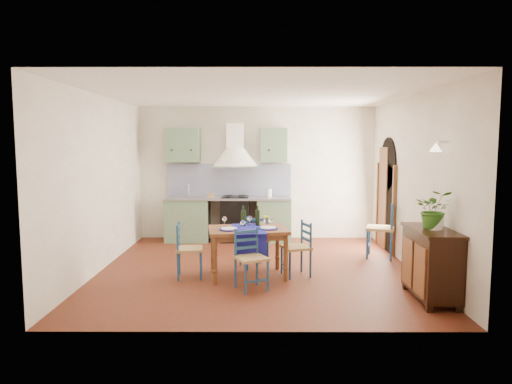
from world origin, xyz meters
TOP-DOWN VIEW (x-y plane):
  - floor at (0.00, 0.00)m, footprint 5.00×5.00m
  - back_wall at (-0.47, 2.29)m, footprint 5.00×0.96m
  - right_wall at (2.50, 0.28)m, footprint 0.26×5.00m
  - left_wall at (-2.50, 0.00)m, footprint 0.04×5.00m
  - ceiling at (0.00, 0.00)m, footprint 5.00×5.00m
  - dining_table at (-0.13, -0.43)m, footprint 1.28×0.99m
  - chair_near at (-0.08, -1.03)m, footprint 0.53×0.53m
  - chair_far at (-0.04, 0.09)m, footprint 0.53×0.53m
  - chair_left at (-1.04, -0.48)m, footprint 0.43×0.43m
  - chair_right at (0.63, -0.37)m, footprint 0.50×0.50m
  - chair_spare at (2.23, 0.75)m, footprint 0.60×0.60m
  - sideboard at (2.26, -1.46)m, footprint 0.50×1.05m
  - potted_plant at (2.28, -1.45)m, footprint 0.55×0.51m

SIDE VIEW (x-z plane):
  - floor at x=0.00m, z-range 0.00..0.00m
  - chair_left at x=-1.04m, z-range 0.01..0.85m
  - chair_right at x=0.63m, z-range 0.01..0.86m
  - chair_near at x=-0.08m, z-range 0.01..0.86m
  - chair_far at x=-0.04m, z-range 0.02..0.89m
  - sideboard at x=2.26m, z-range 0.04..0.98m
  - chair_spare at x=2.23m, z-range 0.02..1.03m
  - dining_table at x=-0.13m, z-range 0.13..1.19m
  - back_wall at x=-0.47m, z-range -0.35..2.45m
  - potted_plant at x=2.28m, z-range 0.94..1.44m
  - right_wall at x=2.50m, z-range -0.06..2.74m
  - left_wall at x=-2.50m, z-range 0.00..2.80m
  - ceiling at x=0.00m, z-range 2.80..2.81m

